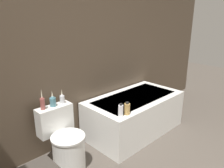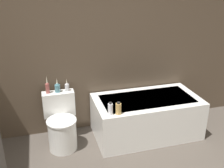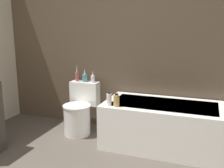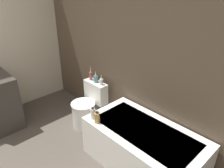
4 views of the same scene
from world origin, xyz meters
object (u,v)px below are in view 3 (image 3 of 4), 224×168
(vase_gold, at_px, (77,76))
(vase_silver, at_px, (85,77))
(shampoo_bottle_tall, at_px, (109,99))
(vase_bronze, at_px, (93,78))
(shampoo_bottle_short, at_px, (116,101))
(toilet, at_px, (79,112))
(bathtub, at_px, (163,125))

(vase_gold, bearing_deg, vase_silver, 0.05)
(shampoo_bottle_tall, bearing_deg, vase_gold, 142.88)
(vase_silver, xyz_separation_m, vase_bronze, (0.12, 0.00, -0.01))
(vase_bronze, height_order, shampoo_bottle_short, vase_bronze)
(vase_gold, bearing_deg, shampoo_bottle_short, -34.16)
(vase_silver, bearing_deg, toilet, -90.00)
(vase_silver, bearing_deg, bathtub, -11.32)
(vase_bronze, relative_size, shampoo_bottle_tall, 1.07)
(vase_bronze, distance_m, shampoo_bottle_short, 0.78)
(toilet, bearing_deg, shampoo_bottle_tall, -30.08)
(vase_bronze, bearing_deg, shampoo_bottle_short, -44.92)
(vase_gold, bearing_deg, toilet, -57.52)
(bathtub, distance_m, shampoo_bottle_short, 0.68)
(bathtub, distance_m, vase_gold, 1.41)
(vase_silver, height_order, shampoo_bottle_short, vase_silver)
(toilet, distance_m, shampoo_bottle_short, 0.82)
(toilet, xyz_separation_m, vase_silver, (-0.00, 0.20, 0.46))
(toilet, distance_m, vase_silver, 0.50)
(vase_gold, distance_m, vase_bronze, 0.25)
(vase_gold, relative_size, shampoo_bottle_tall, 1.49)
(toilet, height_order, vase_bronze, vase_bronze)
(toilet, relative_size, vase_gold, 2.85)
(vase_gold, height_order, shampoo_bottle_short, vase_gold)
(toilet, relative_size, shampoo_bottle_short, 4.40)
(bathtub, distance_m, toilet, 1.17)
(shampoo_bottle_tall, bearing_deg, toilet, 149.92)
(shampoo_bottle_short, bearing_deg, vase_silver, 141.15)
(bathtub, height_order, toilet, toilet)
(bathtub, distance_m, vase_bronze, 1.17)
(vase_gold, distance_m, shampoo_bottle_short, 0.97)
(bathtub, height_order, vase_gold, vase_gold)
(bathtub, height_order, shampoo_bottle_tall, shampoo_bottle_tall)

